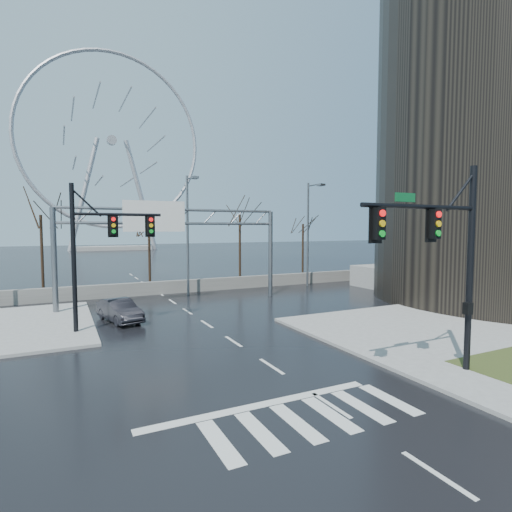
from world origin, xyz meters
TOP-DOWN VIEW (x-y plane):
  - ground at (0.00, 0.00)m, footprint 260.00×260.00m
  - sidewalk_right_ext at (10.00, 2.00)m, footprint 12.00×10.00m
  - tower_podium at (29.00, 8.00)m, footprint 22.00×18.00m
  - barrier_wall at (0.00, 20.00)m, footprint 52.00×0.50m
  - signal_mast_near at (5.14, -4.04)m, footprint 5.52×0.41m
  - signal_mast_far at (-5.87, 8.96)m, footprint 4.72×0.41m
  - sign_gantry at (-0.38, 14.96)m, footprint 16.36×0.40m
  - streetlight_mid at (2.00, 18.16)m, footprint 0.50×2.55m
  - streetlight_right at (14.00, 18.16)m, footprint 0.50×2.55m
  - tree_left at (-9.00, 23.50)m, footprint 3.75×3.75m
  - tree_center at (0.00, 24.50)m, footprint 3.25×3.25m
  - tree_right at (9.00, 23.50)m, footprint 3.90×3.90m
  - tree_far_right at (17.00, 24.00)m, footprint 3.40×3.40m
  - ferris_wheel at (5.00, 95.00)m, footprint 45.00×6.00m
  - car at (-4.51, 11.00)m, footprint 2.43×4.36m

SIDE VIEW (x-z plane):
  - ground at x=0.00m, z-range 0.00..0.00m
  - sidewalk_right_ext at x=10.00m, z-range 0.00..0.15m
  - barrier_wall at x=0.00m, z-range 0.00..1.10m
  - car at x=-4.51m, z-range 0.00..1.36m
  - tower_podium at x=29.00m, z-range 0.00..2.00m
  - signal_mast_far at x=-5.87m, z-range 0.83..8.83m
  - signal_mast_near at x=5.14m, z-range 0.87..8.87m
  - tree_center at x=0.00m, z-range 1.92..8.42m
  - sign_gantry at x=-0.38m, z-range 1.38..8.98m
  - tree_far_right at x=17.00m, z-range 2.01..8.81m
  - streetlight_mid at x=2.00m, z-range 0.89..10.89m
  - streetlight_right at x=14.00m, z-range 0.89..10.89m
  - tree_left at x=-9.00m, z-range 2.23..9.73m
  - tree_right at x=9.00m, z-range 2.32..10.12m
  - ferris_wheel at x=5.00m, z-range 0.68..51.59m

